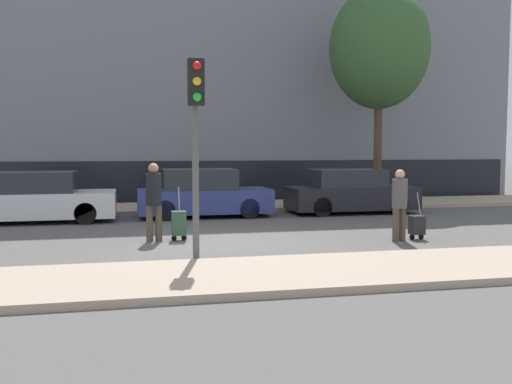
{
  "coord_description": "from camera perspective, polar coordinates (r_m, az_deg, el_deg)",
  "views": [
    {
      "loc": [
        -1.91,
        -12.46,
        2.07
      ],
      "look_at": [
        1.28,
        1.8,
        0.95
      ],
      "focal_mm": 40.0,
      "sensor_mm": 36.0,
      "label": 1
    }
  ],
  "objects": [
    {
      "name": "pedestrian_right",
      "position": [
        13.02,
        14.16,
        -0.88
      ],
      "size": [
        0.34,
        0.34,
        1.61
      ],
      "rotation": [
        0.0,
        0.0,
        3.45
      ],
      "color": "#4C4233",
      "rests_on": "ground_plane"
    },
    {
      "name": "parked_car_2",
      "position": [
        18.51,
        9.38,
        -0.05
      ],
      "size": [
        4.05,
        1.75,
        1.41
      ],
      "color": "black",
      "rests_on": "ground_plane"
    },
    {
      "name": "sidewalk_far",
      "position": [
        19.65,
        -6.99,
        -1.52
      ],
      "size": [
        28.0,
        3.0,
        0.12
      ],
      "color": "tan",
      "rests_on": "ground_plane"
    },
    {
      "name": "parked_car_0",
      "position": [
        17.18,
        -20.97,
        -0.61
      ],
      "size": [
        4.17,
        1.88,
        1.41
      ],
      "color": "silver",
      "rests_on": "ground_plane"
    },
    {
      "name": "trolley_right",
      "position": [
        13.47,
        15.79,
        -3.21
      ],
      "size": [
        0.34,
        0.29,
        1.08
      ],
      "color": "#262628",
      "rests_on": "ground_plane"
    },
    {
      "name": "sidewalk_near",
      "position": [
        9.14,
        -0.25,
        -8.33
      ],
      "size": [
        28.0,
        2.5,
        0.12
      ],
      "color": "tan",
      "rests_on": "ground_plane"
    },
    {
      "name": "building_facade",
      "position": [
        23.75,
        -8.07,
        15.43
      ],
      "size": [
        28.0,
        3.2,
        13.3
      ],
      "color": "slate",
      "rests_on": "ground_plane"
    },
    {
      "name": "ground_plane",
      "position": [
        12.77,
        -3.88,
        -4.95
      ],
      "size": [
        80.0,
        80.0,
        0.0
      ],
      "primitive_type": "plane",
      "color": "#565451"
    },
    {
      "name": "trolley_left",
      "position": [
        12.91,
        -7.72,
        -3.13
      ],
      "size": [
        0.34,
        0.29,
        1.21
      ],
      "color": "#335138",
      "rests_on": "ground_plane"
    },
    {
      "name": "parked_car_1",
      "position": [
        17.32,
        -5.34,
        -0.26
      ],
      "size": [
        3.98,
        1.72,
        1.45
      ],
      "color": "navy",
      "rests_on": "ground_plane"
    },
    {
      "name": "parked_bicycle",
      "position": [
        19.38,
        -3.57,
        -0.3
      ],
      "size": [
        1.77,
        0.06,
        0.96
      ],
      "color": "black",
      "rests_on": "sidewalk_far"
    },
    {
      "name": "pedestrian_left",
      "position": [
        12.78,
        -10.19,
        -0.51
      ],
      "size": [
        0.35,
        0.34,
        1.75
      ],
      "rotation": [
        0.0,
        0.0,
        3.2
      ],
      "color": "#4C4233",
      "rests_on": "ground_plane"
    },
    {
      "name": "bare_tree_near_crossing",
      "position": [
        20.86,
        12.23,
        13.87
      ],
      "size": [
        3.47,
        3.47,
        7.56
      ],
      "color": "#4C3826",
      "rests_on": "sidewalk_far"
    },
    {
      "name": "traffic_light",
      "position": [
        10.18,
        -6.04,
        7.27
      ],
      "size": [
        0.28,
        0.47,
        3.62
      ],
      "color": "#515154",
      "rests_on": "ground_plane"
    }
  ]
}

